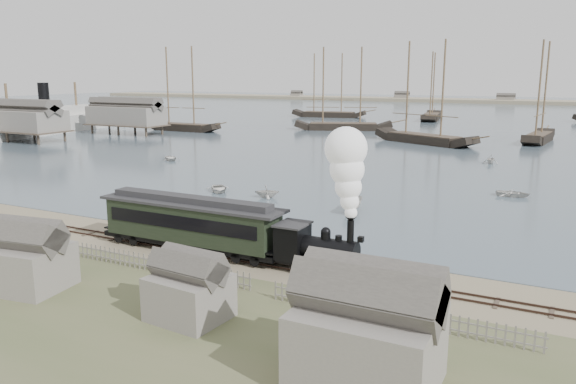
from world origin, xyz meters
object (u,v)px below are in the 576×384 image
at_px(passenger_coach, 191,221).
at_px(steamship, 45,108).
at_px(locomotive, 340,212).
at_px(beached_dinghy, 254,242).

height_order(passenger_coach, steamship, steamship).
bearing_deg(locomotive, beached_dinghy, 159.18).
relative_size(locomotive, steamship, 0.18).
bearing_deg(beached_dinghy, steamship, 61.35).
xyz_separation_m(passenger_coach, steamship, (-83.70, 57.08, 3.45)).
xyz_separation_m(locomotive, beached_dinghy, (-8.51, 3.24, -4.12)).
relative_size(passenger_coach, steamship, 0.29).
distance_m(passenger_coach, steamship, 101.37).
xyz_separation_m(locomotive, passenger_coach, (-12.19, -0.00, -2.11)).
bearing_deg(steamship, passenger_coach, -133.15).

